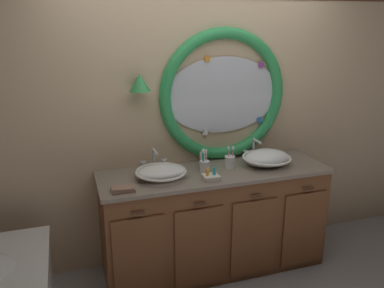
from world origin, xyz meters
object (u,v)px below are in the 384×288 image
at_px(sink_basin_left, 161,172).
at_px(toothbrush_holder_right, 230,161).
at_px(sink_basin_right, 267,158).
at_px(soap_dispenser, 203,160).
at_px(folded_hand_towel, 123,189).
at_px(toiletry_basket, 211,177).
at_px(toothbrush_holder_left, 205,166).

bearing_deg(sink_basin_left, toothbrush_holder_right, 4.06).
bearing_deg(sink_basin_right, toothbrush_holder_right, 172.44).
relative_size(sink_basin_right, toothbrush_holder_right, 2.19).
xyz_separation_m(soap_dispenser, folded_hand_towel, (-0.72, -0.29, -0.06)).
height_order(soap_dispenser, toiletry_basket, soap_dispenser).
relative_size(toothbrush_holder_right, soap_dispenser, 1.16).
xyz_separation_m(sink_basin_left, toiletry_basket, (0.36, -0.16, -0.03)).
bearing_deg(toothbrush_holder_right, toiletry_basket, -140.40).
distance_m(toothbrush_holder_right, folded_hand_towel, 0.96).
bearing_deg(soap_dispenser, sink_basin_right, -12.67).
xyz_separation_m(soap_dispenser, toiletry_basket, (-0.04, -0.28, -0.05)).
height_order(sink_basin_right, toiletry_basket, sink_basin_right).
distance_m(sink_basin_left, soap_dispenser, 0.42).
relative_size(soap_dispenser, folded_hand_towel, 0.96).
height_order(sink_basin_left, toiletry_basket, sink_basin_left).
distance_m(sink_basin_right, soap_dispenser, 0.55).
bearing_deg(sink_basin_right, soap_dispenser, 167.33).
bearing_deg(toothbrush_holder_left, toothbrush_holder_right, 7.75).
relative_size(sink_basin_right, soap_dispenser, 2.54).
xyz_separation_m(folded_hand_towel, toiletry_basket, (0.69, 0.00, 0.01)).
distance_m(sink_basin_right, toothbrush_holder_right, 0.33).
height_order(toothbrush_holder_left, toothbrush_holder_right, toothbrush_holder_left).
bearing_deg(sink_basin_left, soap_dispenser, 16.69).
distance_m(toothbrush_holder_right, soap_dispenser, 0.22).
xyz_separation_m(sink_basin_right, toothbrush_holder_right, (-0.32, 0.04, -0.01)).
bearing_deg(toothbrush_holder_left, sink_basin_left, -178.31).
bearing_deg(folded_hand_towel, sink_basin_right, 7.53).
distance_m(sink_basin_left, toiletry_basket, 0.40).
distance_m(sink_basin_left, toothbrush_holder_right, 0.61).
distance_m(toothbrush_holder_right, toiletry_basket, 0.32).
height_order(toothbrush_holder_left, toiletry_basket, toothbrush_holder_left).
height_order(toothbrush_holder_right, soap_dispenser, toothbrush_holder_right).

